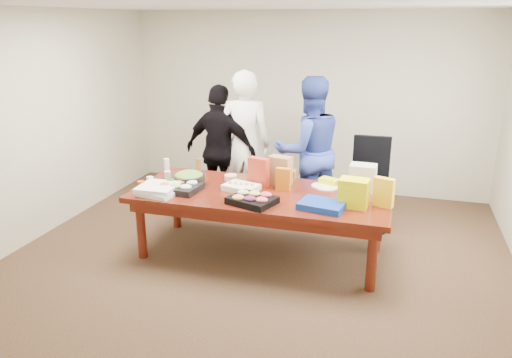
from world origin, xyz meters
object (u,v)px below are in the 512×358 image
(person_center, at_px, (244,144))
(person_right, at_px, (309,151))
(office_chair, at_px, (368,187))
(sheet_cake, at_px, (241,187))
(conference_table, at_px, (261,224))
(salad_bowl, at_px, (189,180))

(person_center, height_order, person_right, person_center)
(office_chair, distance_m, person_right, 0.88)
(sheet_cake, bearing_deg, person_center, 122.12)
(conference_table, height_order, person_right, person_right)
(conference_table, relative_size, salad_bowl, 7.54)
(person_center, distance_m, salad_bowl, 1.17)
(person_right, distance_m, salad_bowl, 1.64)
(conference_table, xyz_separation_m, sheet_cake, (-0.23, 0.01, 0.41))
(conference_table, xyz_separation_m, salad_bowl, (-0.86, 0.02, 0.44))
(office_chair, xyz_separation_m, sheet_cake, (-1.32, -1.07, 0.23))
(office_chair, relative_size, person_center, 0.57)
(office_chair, distance_m, salad_bowl, 2.23)
(sheet_cake, distance_m, salad_bowl, 0.63)
(office_chair, relative_size, sheet_cake, 3.05)
(office_chair, xyz_separation_m, salad_bowl, (-1.95, -1.06, 0.25))
(office_chair, bearing_deg, salad_bowl, -153.06)
(office_chair, height_order, sheet_cake, office_chair)
(office_chair, bearing_deg, person_center, 176.29)
(conference_table, xyz_separation_m, person_right, (0.31, 1.16, 0.58))
(person_right, xyz_separation_m, sheet_cake, (-0.54, -1.15, -0.17))
(conference_table, relative_size, office_chair, 2.51)
(person_right, bearing_deg, office_chair, 144.51)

